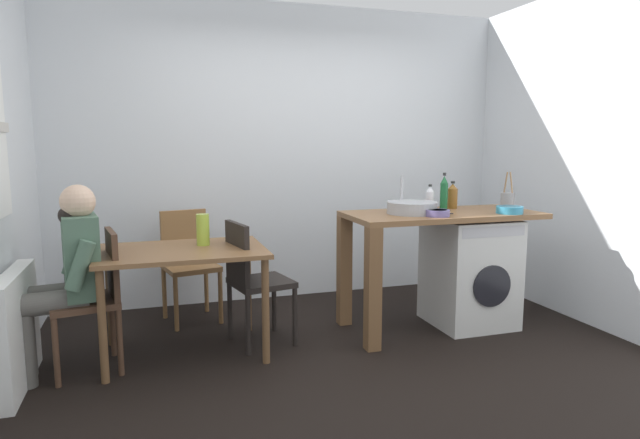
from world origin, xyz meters
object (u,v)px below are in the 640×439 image
at_px(chair_person_seat, 96,292).
at_px(seated_person, 67,270).
at_px(utensil_crock, 507,200).
at_px(chair_opposite, 252,276).
at_px(chair_spare_by_wall, 188,259).
at_px(vase, 203,230).
at_px(colander, 510,209).
at_px(mixing_bowl, 437,213).
at_px(bottle_tall_green, 430,198).
at_px(dining_table, 183,263).
at_px(bottle_squat_brown, 444,193).
at_px(bottle_clear_small, 452,196).
at_px(washing_machine, 469,271).

bearing_deg(chair_person_seat, seated_person, 90.00).
bearing_deg(utensil_crock, chair_opposite, 179.40).
relative_size(chair_opposite, chair_spare_by_wall, 1.00).
bearing_deg(vase, seated_person, -165.88).
distance_m(chair_opposite, chair_spare_by_wall, 0.84).
distance_m(colander, vase, 2.29).
xyz_separation_m(mixing_bowl, utensil_crock, (0.79, 0.25, 0.04)).
xyz_separation_m(chair_opposite, chair_spare_by_wall, (-0.39, 0.74, 0.00)).
bearing_deg(chair_spare_by_wall, chair_person_seat, 41.26).
bearing_deg(utensil_crock, bottle_tall_green, 170.40).
height_order(chair_person_seat, chair_opposite, same).
bearing_deg(seated_person, colander, -102.66).
distance_m(dining_table, mixing_bowl, 1.85).
distance_m(dining_table, chair_opposite, 0.50).
bearing_deg(utensil_crock, seated_person, -177.79).
height_order(dining_table, chair_opposite, chair_opposite).
bearing_deg(seated_person, bottle_tall_green, -94.91).
height_order(dining_table, colander, colander).
height_order(bottle_squat_brown, bottle_clear_small, bottle_squat_brown).
bearing_deg(chair_spare_by_wall, washing_machine, 146.75).
height_order(chair_opposite, mixing_bowl, mixing_bowl).
xyz_separation_m(washing_machine, vase, (-2.08, 0.14, 0.42)).
xyz_separation_m(chair_spare_by_wall, vase, (0.07, -0.67, 0.34)).
relative_size(washing_machine, mixing_bowl, 4.82).
distance_m(washing_machine, bottle_squat_brown, 0.66).
bearing_deg(chair_person_seat, dining_table, -91.00).
bearing_deg(vase, chair_person_seat, -164.97).
relative_size(chair_spare_by_wall, seated_person, 0.75).
bearing_deg(mixing_bowl, vase, 168.49).
relative_size(seated_person, bottle_clear_small, 5.38).
bearing_deg(chair_spare_by_wall, bottle_squat_brown, 148.75).
relative_size(chair_person_seat, bottle_tall_green, 4.40).
relative_size(chair_spare_by_wall, bottle_squat_brown, 3.02).
relative_size(washing_machine, colander, 4.30).
bearing_deg(chair_person_seat, bottle_clear_small, -94.82).
distance_m(chair_person_seat, bottle_clear_small, 2.78).
distance_m(seated_person, mixing_bowl, 2.53).
distance_m(dining_table, chair_spare_by_wall, 0.79).
relative_size(chair_person_seat, bottle_squat_brown, 3.02).
bearing_deg(bottle_clear_small, washing_machine, -74.61).
bearing_deg(washing_machine, bottle_clear_small, 105.39).
distance_m(dining_table, vase, 0.27).
xyz_separation_m(chair_spare_by_wall, mixing_bowl, (1.72, -1.01, 0.44)).
height_order(chair_spare_by_wall, utensil_crock, utensil_crock).
height_order(bottle_tall_green, bottle_clear_small, bottle_clear_small).
distance_m(mixing_bowl, vase, 1.69).
relative_size(chair_opposite, bottle_clear_small, 4.04).
distance_m(chair_spare_by_wall, bottle_tall_green, 2.03).
distance_m(bottle_squat_brown, bottle_clear_small, 0.13).
bearing_deg(washing_machine, vase, 176.15).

